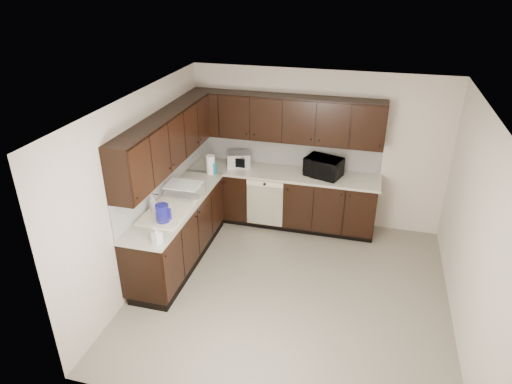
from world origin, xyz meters
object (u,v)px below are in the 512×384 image
at_px(sink, 167,217).
at_px(storage_bin, 183,191).
at_px(toaster_oven, 239,159).
at_px(blue_pitcher, 162,214).
at_px(microwave, 323,167).

xyz_separation_m(sink, storage_bin, (0.02, 0.52, 0.15)).
distance_m(toaster_oven, blue_pitcher, 2.02).
xyz_separation_m(microwave, storage_bin, (-1.81, -1.19, -0.06)).
xyz_separation_m(toaster_oven, storage_bin, (-0.44, -1.23, -0.03)).
relative_size(toaster_oven, storage_bin, 0.81).
distance_m(storage_bin, blue_pitcher, 0.75).
relative_size(sink, microwave, 1.52).
bearing_deg(storage_bin, sink, -92.65).
xyz_separation_m(storage_bin, blue_pitcher, (0.04, -0.75, 0.04)).
relative_size(sink, storage_bin, 1.81).
relative_size(microwave, storage_bin, 1.19).
height_order(storage_bin, blue_pitcher, blue_pitcher).
relative_size(sink, blue_pitcher, 3.26).
relative_size(microwave, blue_pitcher, 2.14).
xyz_separation_m(sink, microwave, (1.83, 1.71, 0.21)).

